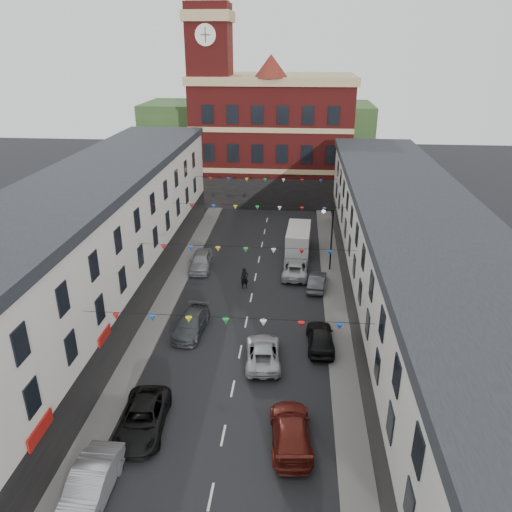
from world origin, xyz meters
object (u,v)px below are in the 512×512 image
(car_left_b, at_px, (90,485))
(car_right_d, at_px, (320,337))
(car_right_f, at_px, (295,268))
(white_van, at_px, (298,240))
(moving_car, at_px, (263,352))
(pedestrian, at_px, (245,278))
(car_left_c, at_px, (143,419))
(car_left_d, at_px, (191,323))
(car_right_e, at_px, (317,281))
(street_lamp, at_px, (329,231))
(car_right_c, at_px, (291,431))
(car_left_e, at_px, (201,261))

(car_left_b, distance_m, car_right_d, 17.52)
(car_right_f, distance_m, white_van, 5.54)
(moving_car, bearing_deg, white_van, -101.11)
(car_left_b, height_order, white_van, white_van)
(white_van, bearing_deg, pedestrian, -115.07)
(car_left_c, height_order, car_left_d, car_left_c)
(car_right_e, bearing_deg, car_left_c, 68.20)
(car_left_d, height_order, pedestrian, pedestrian)
(pedestrian, bearing_deg, street_lamp, 8.39)
(car_right_e, bearing_deg, white_van, -71.14)
(car_left_b, distance_m, car_left_d, 14.93)
(car_left_d, height_order, car_right_e, car_left_d)
(car_left_c, height_order, white_van, white_van)
(street_lamp, distance_m, car_right_c, 22.59)
(car_right_c, xyz_separation_m, car_right_d, (1.85, 9.26, 0.01))
(car_right_d, distance_m, white_van, 17.29)
(car_left_d, relative_size, car_right_d, 1.08)
(pedestrian, bearing_deg, car_right_f, 13.11)
(street_lamp, height_order, moving_car, street_lamp)
(car_right_c, bearing_deg, car_left_e, -72.38)
(car_left_e, xyz_separation_m, white_van, (9.04, 4.85, 0.49))
(car_left_e, bearing_deg, white_van, 25.59)
(car_left_b, relative_size, car_left_c, 0.95)
(car_left_b, bearing_deg, white_van, 73.48)
(car_left_c, bearing_deg, pedestrian, 74.03)
(car_right_f, xyz_separation_m, white_van, (0.20, 5.50, 0.60))
(street_lamp, distance_m, car_right_e, 5.07)
(car_right_d, height_order, moving_car, car_right_d)
(car_left_d, distance_m, pedestrian, 8.07)
(street_lamp, xyz_separation_m, car_right_f, (-2.95, -1.23, -3.21))
(car_left_c, xyz_separation_m, white_van, (8.24, 26.17, 0.57))
(car_left_d, distance_m, car_right_d, 9.44)
(moving_car, bearing_deg, pedestrian, -82.15)
(car_left_d, xyz_separation_m, moving_car, (5.50, -3.24, -0.03))
(moving_car, bearing_deg, car_left_d, -35.17)
(car_right_e, relative_size, pedestrian, 2.07)
(car_left_b, bearing_deg, car_right_f, 70.51)
(moving_car, bearing_deg, car_left_b, 53.71)
(car_right_c, relative_size, moving_car, 1.06)
(car_left_b, xyz_separation_m, car_left_e, (0.26, 25.99, -0.02))
(street_lamp, relative_size, car_left_c, 1.15)
(car_left_d, bearing_deg, street_lamp, 53.18)
(car_left_c, height_order, moving_car, car_left_c)
(street_lamp, distance_m, car_right_d, 13.33)
(car_right_d, xyz_separation_m, car_right_e, (0.00, 9.17, -0.12))
(car_right_e, distance_m, pedestrian, 6.27)
(pedestrian, bearing_deg, car_left_d, -134.86)
(car_right_d, bearing_deg, car_left_d, -9.32)
(car_left_b, height_order, car_left_e, car_left_b)
(car_left_b, relative_size, car_right_e, 1.26)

